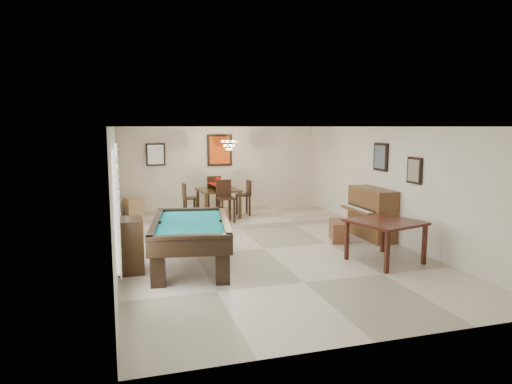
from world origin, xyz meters
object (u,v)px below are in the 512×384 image
dining_chair_north (213,194)px  piano_bench (338,231)px  upright_piano (367,214)px  dining_table (218,201)px  flower_vase (218,181)px  apothecary_chest (131,245)px  pool_table (191,245)px  dining_chair_south (226,202)px  dining_chair_west (190,201)px  chandelier (229,141)px  square_table (385,241)px  corner_bench (134,206)px  dining_chair_east (243,198)px

dining_chair_north → piano_bench: bearing=118.5°
upright_piano → dining_table: size_ratio=1.31×
dining_table → flower_vase: 0.56m
piano_bench → apothecary_chest: (-4.62, -1.00, 0.26)m
pool_table → dining_chair_south: 3.49m
pool_table → dining_chair_west: dining_chair_west is taller
piano_bench → chandelier: size_ratio=1.34×
square_table → dining_table: 5.25m
apothecary_chest → corner_bench: 4.88m
dining_chair_north → dining_chair_west: (-0.76, -0.70, -0.06)m
dining_table → chandelier: (0.33, 0.05, 1.63)m
dining_table → dining_chair_north: 0.74m
dining_table → dining_chair_north: (-0.02, 0.74, 0.09)m
pool_table → upright_piano: upright_piano is taller
piano_bench → dining_chair_north: (-2.20, 3.67, 0.44)m
dining_table → dining_chair_north: bearing=91.3°
dining_chair_east → corner_bench: 3.11m
piano_bench → chandelier: bearing=121.8°
pool_table → dining_chair_east: 4.53m
flower_vase → dining_chair_east: bearing=3.5°
upright_piano → dining_table: upright_piano is taller
flower_vase → dining_chair_north: bearing=91.3°
square_table → corner_bench: 7.26m
dining_chair_west → apothecary_chest: bearing=153.4°
flower_vase → dining_chair_north: size_ratio=0.21×
square_table → upright_piano: upright_piano is taller
piano_bench → dining_chair_east: dining_chair_east is taller
flower_vase → piano_bench: bearing=-53.4°
upright_piano → corner_bench: upright_piano is taller
dining_chair_east → chandelier: size_ratio=1.65×
pool_table → apothecary_chest: apothecary_chest is taller
corner_bench → dining_chair_east: bearing=-16.8°
pool_table → upright_piano: (4.27, 1.03, 0.17)m
apothecary_chest → dining_chair_south: dining_chair_south is taller
piano_bench → dining_chair_east: 3.34m
apothecary_chest → dining_chair_west: bearing=67.3°
pool_table → dining_table: 4.20m
upright_piano → apothecary_chest: bearing=-169.4°
pool_table → square_table: 3.72m
dining_table → dining_chair_south: bearing=-87.2°
upright_piano → chandelier: chandelier is taller
upright_piano → corner_bench: (-5.16, 3.88, -0.22)m
upright_piano → dining_chair_north: bearing=128.5°
square_table → dining_chair_east: 5.02m
pool_table → dining_chair_west: 4.05m
square_table → apothecary_chest: apothecary_chest is taller
dining_chair_north → chandelier: size_ratio=1.80×
flower_vase → corner_bench: size_ratio=0.41×
dining_chair_west → upright_piano: bearing=-132.8°
flower_vase → dining_chair_north: (-0.02, 0.74, -0.47)m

